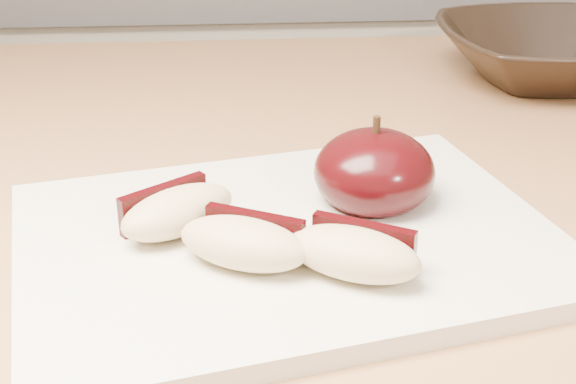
{
  "coord_description": "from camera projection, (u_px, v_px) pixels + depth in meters",
  "views": [
    {
      "loc": [
        -0.01,
        -0.03,
        1.13
      ],
      "look_at": [
        0.02,
        0.36,
        0.94
      ],
      "focal_mm": 50.0,
      "sensor_mm": 36.0,
      "label": 1
    }
  ],
  "objects": [
    {
      "name": "apple_wedge_c",
      "position": [
        355.0,
        252.0,
        0.41
      ],
      "size": [
        0.08,
        0.06,
        0.03
      ],
      "rotation": [
        0.0,
        0.0,
        -0.51
      ],
      "color": "#CDB282",
      "rests_on": "cutting_board"
    },
    {
      "name": "back_cabinet",
      "position": [
        238.0,
        224.0,
        1.39
      ],
      "size": [
        2.4,
        0.62,
        0.94
      ],
      "color": "silver",
      "rests_on": "ground"
    },
    {
      "name": "apple_wedge_a",
      "position": [
        176.0,
        211.0,
        0.45
      ],
      "size": [
        0.08,
        0.07,
        0.03
      ],
      "rotation": [
        0.0,
        0.0,
        0.64
      ],
      "color": "#CDB282",
      "rests_on": "cutting_board"
    },
    {
      "name": "apple_wedge_b",
      "position": [
        245.0,
        242.0,
        0.42
      ],
      "size": [
        0.08,
        0.06,
        0.03
      ],
      "rotation": [
        0.0,
        0.0,
        -0.47
      ],
      "color": "#CDB282",
      "rests_on": "cutting_board"
    },
    {
      "name": "apple_half",
      "position": [
        374.0,
        172.0,
        0.48
      ],
      "size": [
        0.09,
        0.09,
        0.06
      ],
      "rotation": [
        0.0,
        0.0,
        0.35
      ],
      "color": "black",
      "rests_on": "cutting_board"
    },
    {
      "name": "cutting_board",
      "position": [
        288.0,
        241.0,
        0.46
      ],
      "size": [
        0.34,
        0.28,
        0.01
      ],
      "primitive_type": "cube",
      "rotation": [
        0.0,
        0.0,
        0.22
      ],
      "color": "silver",
      "rests_on": "island_counter"
    },
    {
      "name": "bowl",
      "position": [
        551.0,
        53.0,
        0.73
      ],
      "size": [
        0.21,
        0.21,
        0.05
      ],
      "primitive_type": "imported",
      "rotation": [
        0.0,
        0.0,
        0.05
      ],
      "color": "black",
      "rests_on": "island_counter"
    }
  ]
}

